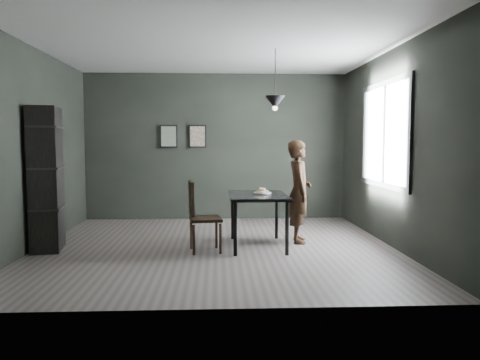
{
  "coord_description": "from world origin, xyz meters",
  "views": [
    {
      "loc": [
        0.03,
        -6.56,
        1.48
      ],
      "look_at": [
        0.35,
        0.05,
        0.95
      ],
      "focal_mm": 35.0,
      "sensor_mm": 36.0,
      "label": 1
    }
  ],
  "objects_px": {
    "cafe_table": "(258,200)",
    "white_plate": "(262,194)",
    "shelf_unit": "(46,179)",
    "woman": "(299,191)",
    "pendant_lamp": "(275,102)",
    "wood_chair": "(199,212)"
  },
  "relations": [
    {
      "from": "white_plate",
      "to": "pendant_lamp",
      "type": "height_order",
      "value": "pendant_lamp"
    },
    {
      "from": "wood_chair",
      "to": "shelf_unit",
      "type": "xyz_separation_m",
      "value": [
        -2.1,
        0.23,
        0.44
      ]
    },
    {
      "from": "wood_chair",
      "to": "woman",
      "type": "bearing_deg",
      "value": 12.19
    },
    {
      "from": "cafe_table",
      "to": "white_plate",
      "type": "height_order",
      "value": "white_plate"
    },
    {
      "from": "cafe_table",
      "to": "wood_chair",
      "type": "xyz_separation_m",
      "value": [
        -0.82,
        -0.28,
        -0.13
      ]
    },
    {
      "from": "white_plate",
      "to": "woman",
      "type": "distance_m",
      "value": 0.61
    },
    {
      "from": "cafe_table",
      "to": "woman",
      "type": "xyz_separation_m",
      "value": [
        0.63,
        0.27,
        0.09
      ]
    },
    {
      "from": "shelf_unit",
      "to": "pendant_lamp",
      "type": "height_order",
      "value": "pendant_lamp"
    },
    {
      "from": "woman",
      "to": "pendant_lamp",
      "type": "height_order",
      "value": "pendant_lamp"
    },
    {
      "from": "white_plate",
      "to": "wood_chair",
      "type": "height_order",
      "value": "wood_chair"
    },
    {
      "from": "wood_chair",
      "to": "shelf_unit",
      "type": "relative_size",
      "value": 0.49
    },
    {
      "from": "white_plate",
      "to": "cafe_table",
      "type": "bearing_deg",
      "value": -149.62
    },
    {
      "from": "cafe_table",
      "to": "pendant_lamp",
      "type": "xyz_separation_m",
      "value": [
        0.25,
        0.1,
        1.38
      ]
    },
    {
      "from": "woman",
      "to": "shelf_unit",
      "type": "relative_size",
      "value": 0.77
    },
    {
      "from": "cafe_table",
      "to": "shelf_unit",
      "type": "bearing_deg",
      "value": -178.98
    },
    {
      "from": "woman",
      "to": "shelf_unit",
      "type": "height_order",
      "value": "shelf_unit"
    },
    {
      "from": "cafe_table",
      "to": "woman",
      "type": "relative_size",
      "value": 0.79
    },
    {
      "from": "woman",
      "to": "wood_chair",
      "type": "xyz_separation_m",
      "value": [
        -1.46,
        -0.56,
        -0.21
      ]
    },
    {
      "from": "cafe_table",
      "to": "woman",
      "type": "bearing_deg",
      "value": 23.17
    },
    {
      "from": "white_plate",
      "to": "woman",
      "type": "bearing_deg",
      "value": 22.21
    },
    {
      "from": "woman",
      "to": "shelf_unit",
      "type": "xyz_separation_m",
      "value": [
        -3.55,
        -0.32,
        0.22
      ]
    },
    {
      "from": "wood_chair",
      "to": "shelf_unit",
      "type": "distance_m",
      "value": 2.16
    }
  ]
}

